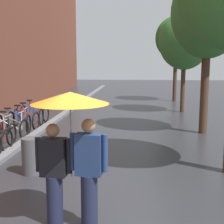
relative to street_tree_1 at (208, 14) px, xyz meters
The scene contains 12 objects.
ground_plane 8.38m from the street_tree_1, 112.13° to the right, with size 80.00×80.00×0.00m, color #2D2D33.
kerb_strip 7.93m from the street_tree_1, 151.14° to the left, with size 0.30×36.00×0.12m, color slate.
street_tree_1 is the anchor object (origin of this frame).
street_tree_2 4.86m from the street_tree_1, 91.09° to the left, with size 2.55×2.55×5.02m.
street_tree_3 9.48m from the street_tree_1, 89.79° to the left, with size 2.65×2.65×5.44m.
parked_bicycle_3 7.77m from the street_tree_1, 167.44° to the right, with size 1.12×0.77×0.96m.
parked_bicycle_4 7.80m from the street_tree_1, behind, with size 1.16×0.82×0.96m.
parked_bicycle_5 7.70m from the street_tree_1, behind, with size 1.13×0.78×0.96m.
parked_bicycle_6 7.78m from the street_tree_1, behind, with size 1.12×0.76×0.96m.
parked_bicycle_7 7.94m from the street_tree_1, 166.76° to the left, with size 1.13×0.78×0.96m.
couple_under_umbrella 8.10m from the street_tree_1, 116.32° to the right, with size 1.18×1.18×2.13m.
litter_bin 7.64m from the street_tree_1, 136.09° to the right, with size 0.44×0.44×0.85m, color #4C4C51.
Camera 1 is at (0.37, -4.72, 2.58)m, focal length 50.64 mm.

